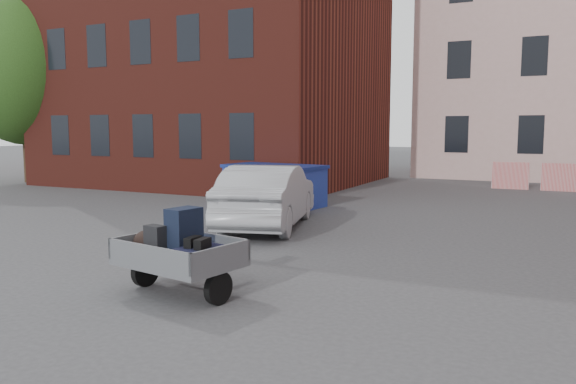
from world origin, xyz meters
The scene contains 8 objects.
ground centered at (0.00, 0.00, 0.00)m, with size 120.00×120.00×0.00m, color #38383A.
building_brick centered at (-9.00, 13.00, 7.00)m, with size 12.00×10.00×14.00m, color #591E16.
far_building centered at (-20.00, 22.00, 4.00)m, with size 6.00×6.00×8.00m, color maroon.
tree centered at (-16.00, 9.00, 5.17)m, with size 5.28×5.28×8.30m.
barriers centered at (4.20, 15.00, 0.50)m, with size 4.70×0.18×1.00m.
trailer centered at (-0.43, -1.40, 0.61)m, with size 1.77×1.92×1.20m.
dumpster centered at (-3.33, 7.04, 0.61)m, with size 3.05×1.86×1.21m.
silver_car centered at (-1.86, 3.86, 0.72)m, with size 1.52×4.36×1.44m, color #9EA0A5.
Camera 1 is at (4.18, -7.46, 2.27)m, focal length 35.00 mm.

